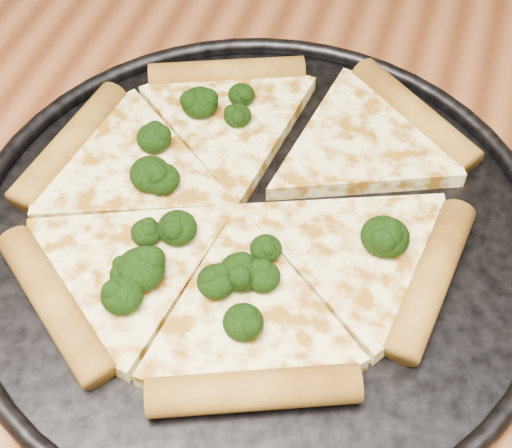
% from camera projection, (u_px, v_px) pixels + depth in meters
% --- Properties ---
extents(dining_table, '(1.20, 0.90, 0.75)m').
position_uv_depth(dining_table, '(218.00, 388.00, 0.56)').
color(dining_table, brown).
rests_on(dining_table, ground).
extents(pizza_pan, '(0.41, 0.41, 0.02)m').
position_uv_depth(pizza_pan, '(256.00, 231.00, 0.53)').
color(pizza_pan, black).
rests_on(pizza_pan, dining_table).
extents(pizza, '(0.32, 0.34, 0.02)m').
position_uv_depth(pizza, '(243.00, 204.00, 0.53)').
color(pizza, '#FFF89C').
rests_on(pizza, pizza_pan).
extents(broccoli_florets, '(0.21, 0.22, 0.02)m').
position_uv_depth(broccoli_florets, '(220.00, 220.00, 0.51)').
color(broccoli_florets, black).
rests_on(broccoli_florets, pizza).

